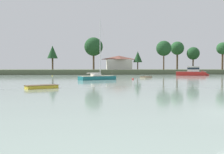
% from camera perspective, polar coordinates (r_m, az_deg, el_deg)
% --- Properties ---
extents(far_shore_bank, '(164.85, 41.93, 1.79)m').
position_cam_1_polar(far_shore_bank, '(113.40, -1.60, 1.26)').
color(far_shore_bank, '#4C563D').
rests_on(far_shore_bank, ground).
extents(cruiser_red, '(10.92, 6.83, 5.51)m').
position_cam_1_polar(cruiser_red, '(86.14, 18.11, 0.79)').
color(cruiser_red, '#B2231E').
rests_on(cruiser_red, ground).
extents(sailboat_teal, '(8.12, 5.94, 13.06)m').
position_cam_1_polar(sailboat_teal, '(52.46, -3.31, -0.35)').
color(sailboat_teal, '#196B70').
rests_on(sailboat_teal, ground).
extents(dinghy_sand, '(3.52, 3.55, 0.64)m').
position_cam_1_polar(dinghy_sand, '(61.93, 7.69, -0.10)').
color(dinghy_sand, tan).
rests_on(dinghy_sand, ground).
extents(dinghy_yellow, '(4.14, 3.24, 0.58)m').
position_cam_1_polar(dinghy_yellow, '(31.36, -15.64, -2.25)').
color(dinghy_yellow, gold).
rests_on(dinghy_yellow, ground).
extents(mooring_buoy_yellow, '(0.34, 0.34, 0.39)m').
position_cam_1_polar(mooring_buoy_yellow, '(77.97, -13.40, 0.23)').
color(mooring_buoy_yellow, yellow).
rests_on(mooring_buoy_yellow, ground).
extents(mooring_buoy_red, '(0.42, 0.42, 0.47)m').
position_cam_1_polar(mooring_buoy_red, '(54.32, 4.75, -0.47)').
color(mooring_buoy_red, red).
rests_on(mooring_buoy_red, ground).
extents(shore_tree_far_left, '(6.28, 6.28, 11.95)m').
position_cam_1_polar(shore_tree_far_left, '(107.05, 11.64, 6.35)').
color(shore_tree_far_left, brown).
rests_on(shore_tree_far_left, far_shore_bank).
extents(shore_tree_center_right, '(4.58, 4.58, 10.55)m').
position_cam_1_polar(shore_tree_center_right, '(114.55, -13.31, 5.48)').
color(shore_tree_center_right, brown).
rests_on(shore_tree_center_right, far_shore_bank).
extents(shore_tree_inland_b, '(6.11, 6.11, 12.81)m').
position_cam_1_polar(shore_tree_inland_b, '(119.81, 14.56, 6.27)').
color(shore_tree_inland_b, brown).
rests_on(shore_tree_inland_b, far_shore_bank).
extents(shore_tree_inland_a, '(5.62, 5.62, 9.99)m').
position_cam_1_polar(shore_tree_inland_a, '(118.01, 17.90, 5.09)').
color(shore_tree_inland_a, brown).
rests_on(shore_tree_inland_a, far_shore_bank).
extents(shore_tree_center_left, '(4.00, 4.00, 8.14)m').
position_cam_1_polar(shore_tree_center_left, '(113.43, 5.85, 4.56)').
color(shore_tree_center_left, brown).
rests_on(shore_tree_center_left, far_shore_bank).
extents(shore_tree_left_mid, '(8.04, 8.04, 13.98)m').
position_cam_1_polar(shore_tree_left_mid, '(110.42, -4.19, 6.84)').
color(shore_tree_left_mid, brown).
rests_on(shore_tree_left_mid, far_shore_bank).
extents(shore_tree_right, '(5.14, 5.14, 11.59)m').
position_cam_1_polar(shore_tree_right, '(117.59, 23.76, 5.87)').
color(shore_tree_right, brown).
rests_on(shore_tree_right, far_shore_bank).
extents(cottage_hillside, '(11.59, 8.23, 6.13)m').
position_cam_1_polar(cottage_hillside, '(112.13, 1.55, 3.33)').
color(cottage_hillside, silver).
rests_on(cottage_hillside, far_shore_bank).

